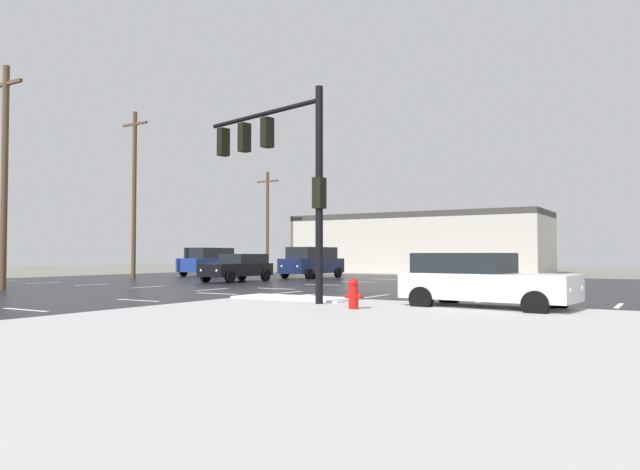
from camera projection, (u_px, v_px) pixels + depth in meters
name	position (u px, v px, depth m)	size (l,w,h in m)	color
ground_plane	(249.00, 291.00, 25.01)	(120.00, 120.00, 0.00)	slate
road_asphalt	(249.00, 291.00, 25.01)	(44.00, 44.00, 0.02)	black
sidewalk_corner	(393.00, 357.00, 8.55)	(18.00, 18.00, 0.14)	#B2B2AD
snow_strip_curbside	(295.00, 298.00, 19.01)	(4.00, 1.60, 0.06)	white
lane_markings	(251.00, 294.00, 23.21)	(36.15, 36.15, 0.01)	silver
traffic_signal_mast	(281.00, 160.00, 18.37)	(5.15, 1.42, 6.32)	black
fire_hydrant	(353.00, 294.00, 15.46)	(0.48, 0.26, 0.79)	red
strip_building_background	(418.00, 243.00, 51.86)	(21.54, 8.00, 5.07)	beige
suv_navy	(312.00, 262.00, 39.04)	(2.46, 4.95, 2.03)	#141E47
sedan_white	(481.00, 280.00, 16.09)	(4.66, 2.37, 1.58)	white
sedan_black	(238.00, 267.00, 33.86)	(2.15, 4.59, 1.58)	black
suv_blue	(210.00, 261.00, 42.95)	(2.19, 4.85, 2.03)	navy
utility_pole_mid	(5.00, 173.00, 25.77)	(2.20, 0.28, 9.81)	brown
utility_pole_far	(134.00, 191.00, 38.62)	(2.20, 0.28, 10.90)	brown
utility_pole_distant	(267.00, 220.00, 51.52)	(2.20, 0.28, 8.75)	brown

